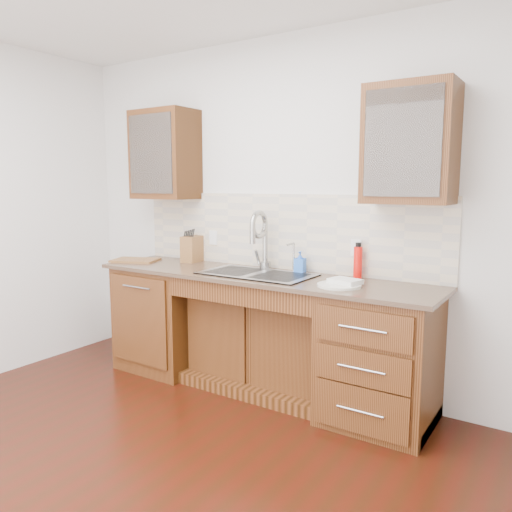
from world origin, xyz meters
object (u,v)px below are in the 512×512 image
Objects in this scene: soap_bottle at (300,262)px; knife_block at (192,249)px; plate at (339,285)px; water_bottle at (358,263)px; cutting_board at (135,260)px.

soap_bottle is 0.74× the size of knife_block.
plate is (0.45, -0.31, -0.07)m from soap_bottle.
soap_bottle is 0.73× the size of water_bottle.
cutting_board is (-1.94, -0.28, -0.11)m from water_bottle.
plate is (0.00, -0.33, -0.11)m from water_bottle.
plate is 1.94m from cutting_board.
knife_block reaches higher than plate.
knife_block is (-1.50, -0.03, -0.00)m from water_bottle.
knife_block is at bearing 29.54° from cutting_board.
knife_block is 0.59× the size of cutting_board.
plate is at bearing -89.16° from water_bottle.
cutting_board is (-1.49, -0.26, -0.07)m from soap_bottle.
soap_bottle reaches higher than cutting_board.
cutting_board is (-1.94, 0.05, 0.00)m from plate.
water_bottle is at bearing -2.95° from soap_bottle.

